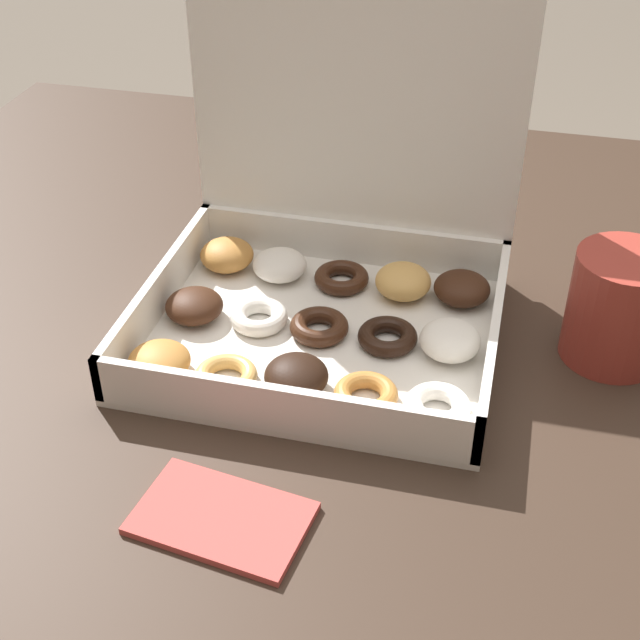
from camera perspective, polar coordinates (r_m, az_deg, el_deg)
name	(u,v)px	position (r m, az deg, el deg)	size (l,w,h in m)	color
dining_table	(312,392)	(0.91, -0.49, -4.66)	(1.11, 0.98, 0.75)	#38281E
donut_box	(329,269)	(0.82, 0.57, 3.25)	(0.32, 0.28, 0.29)	silver
coffee_mug	(619,306)	(0.82, 18.61, 0.85)	(0.09, 0.09, 0.10)	#A3382D
paper_napkin	(216,517)	(0.66, -6.67, -12.42)	(0.13, 0.09, 0.01)	#CC4C47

